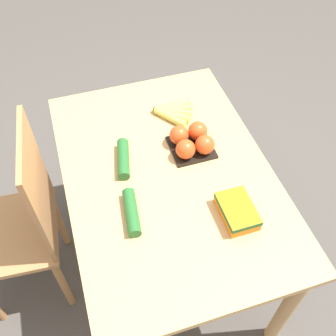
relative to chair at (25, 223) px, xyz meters
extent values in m
plane|color=#4C4742|center=(-0.10, -0.63, -0.52)|extent=(12.00, 12.00, 0.00)
cube|color=tan|center=(-0.10, -0.63, 0.22)|extent=(1.20, 0.82, 0.03)
cylinder|color=tan|center=(-0.64, -0.98, -0.16)|extent=(0.06, 0.06, 0.73)
cylinder|color=tan|center=(0.44, -0.98, -0.16)|extent=(0.06, 0.06, 0.73)
cylinder|color=tan|center=(0.44, -0.27, -0.16)|extent=(0.06, 0.06, 0.73)
cube|color=#A87547|center=(0.01, 0.07, -0.06)|extent=(0.45, 0.43, 0.03)
cube|color=#A87547|center=(-0.01, -0.12, 0.22)|extent=(0.39, 0.05, 0.54)
cylinder|color=#A87547|center=(0.17, -0.11, -0.29)|extent=(0.04, 0.04, 0.45)
cylinder|color=#A87547|center=(-0.19, -0.08, -0.29)|extent=(0.04, 0.04, 0.45)
sphere|color=brown|center=(0.26, -0.68, 0.25)|extent=(0.03, 0.03, 0.03)
cylinder|color=#CCC651|center=(0.19, -0.73, 0.25)|extent=(0.15, 0.12, 0.03)
cylinder|color=#CCC651|center=(0.20, -0.74, 0.25)|extent=(0.13, 0.15, 0.03)
cylinder|color=#CCC651|center=(0.22, -0.75, 0.25)|extent=(0.11, 0.16, 0.03)
cylinder|color=#CCC651|center=(0.24, -0.76, 0.25)|extent=(0.07, 0.17, 0.03)
cylinder|color=#CCC651|center=(0.26, -0.76, 0.25)|extent=(0.04, 0.17, 0.03)
cube|color=black|center=(0.00, -0.76, 0.24)|extent=(0.18, 0.18, 0.01)
sphere|color=#DB4C1E|center=(-0.04, -0.80, 0.29)|extent=(0.08, 0.08, 0.08)
sphere|color=#DB4C1E|center=(0.04, -0.80, 0.29)|extent=(0.08, 0.08, 0.08)
sphere|color=#DB4C1E|center=(-0.04, -0.72, 0.29)|extent=(0.08, 0.08, 0.08)
sphere|color=#DB4C1E|center=(0.04, -0.72, 0.29)|extent=(0.08, 0.08, 0.08)
cube|color=orange|center=(-0.37, -0.81, 0.26)|extent=(0.17, 0.12, 0.05)
cube|color=#145123|center=(-0.37, -0.81, 0.28)|extent=(0.17, 0.12, 0.02)
cylinder|color=#236028|center=(0.01, -0.47, 0.26)|extent=(0.20, 0.09, 0.05)
cylinder|color=#236028|center=(-0.26, -0.44, 0.26)|extent=(0.20, 0.07, 0.05)
camera|label=1|loc=(-1.05, -0.33, 1.48)|focal=42.00mm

